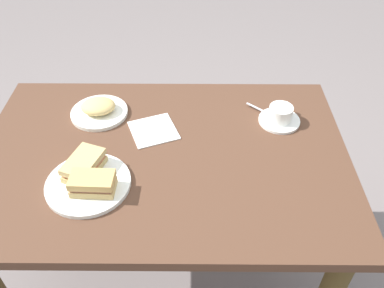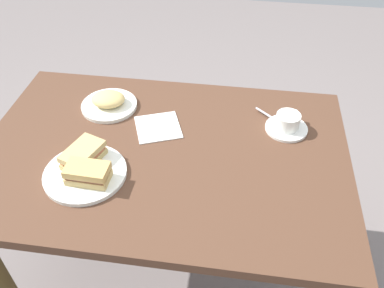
# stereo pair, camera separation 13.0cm
# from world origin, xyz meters

# --- Properties ---
(ground_plane) EXTENTS (6.00, 6.00, 0.00)m
(ground_plane) POSITION_xyz_m (0.00, 0.00, 0.00)
(ground_plane) COLOR slate
(dining_table) EXTENTS (1.21, 0.81, 0.71)m
(dining_table) POSITION_xyz_m (0.00, 0.00, 0.59)
(dining_table) COLOR brown
(dining_table) RESTS_ON ground_plane
(sandwich_plate) EXTENTS (0.25, 0.25, 0.01)m
(sandwich_plate) POSITION_xyz_m (0.21, 0.14, 0.72)
(sandwich_plate) COLOR white
(sandwich_plate) RESTS_ON dining_table
(sandwich_front) EXTENTS (0.13, 0.08, 0.05)m
(sandwich_front) POSITION_xyz_m (0.19, 0.17, 0.75)
(sandwich_front) COLOR tan
(sandwich_front) RESTS_ON sandwich_plate
(sandwich_back) EXTENTS (0.12, 0.15, 0.05)m
(sandwich_back) POSITION_xyz_m (0.23, 0.10, 0.75)
(sandwich_back) COLOR tan
(sandwich_back) RESTS_ON sandwich_plate
(coffee_saucer) EXTENTS (0.15, 0.15, 0.01)m
(coffee_saucer) POSITION_xyz_m (-0.41, -0.17, 0.71)
(coffee_saucer) COLOR white
(coffee_saucer) RESTS_ON dining_table
(coffee_cup) EXTENTS (0.08, 0.10, 0.05)m
(coffee_cup) POSITION_xyz_m (-0.41, -0.17, 0.75)
(coffee_cup) COLOR white
(coffee_cup) RESTS_ON coffee_saucer
(spoon) EXTENTS (0.08, 0.07, 0.01)m
(spoon) POSITION_xyz_m (-0.35, -0.22, 0.72)
(spoon) COLOR silver
(spoon) RESTS_ON coffee_saucer
(side_plate) EXTENTS (0.20, 0.20, 0.01)m
(side_plate) POSITION_xyz_m (0.24, -0.21, 0.72)
(side_plate) COLOR white
(side_plate) RESTS_ON dining_table
(side_food_pile) EXTENTS (0.12, 0.10, 0.04)m
(side_food_pile) POSITION_xyz_m (0.24, -0.21, 0.75)
(side_food_pile) COLOR #DDBC71
(side_food_pile) RESTS_ON side_plate
(napkin) EXTENTS (0.19, 0.19, 0.00)m
(napkin) POSITION_xyz_m (0.04, -0.11, 0.71)
(napkin) COLOR white
(napkin) RESTS_ON dining_table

